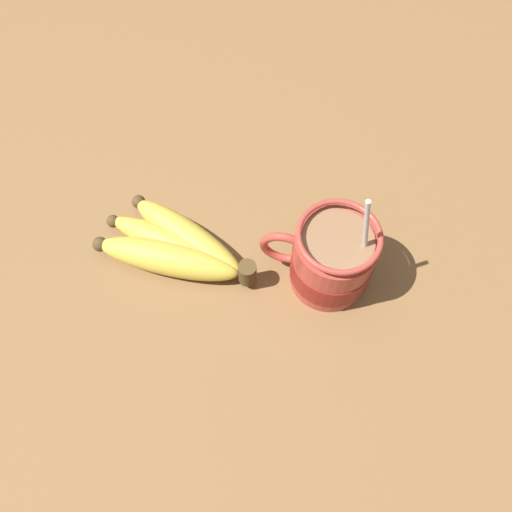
{
  "coord_description": "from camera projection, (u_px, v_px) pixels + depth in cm",
  "views": [
    {
      "loc": [
        0.38,
        25.72,
        53.94
      ],
      "look_at": [
        6.02,
        1.92,
        6.82
      ],
      "focal_mm": 35.0,
      "sensor_mm": 36.0,
      "label": 1
    }
  ],
  "objects": [
    {
      "name": "coffee_mug",
      "position": [
        335.0,
        260.0,
        0.53
      ],
      "size": [
        12.3,
        8.76,
        15.98
      ],
      "color": "#B23D33",
      "rests_on": "table"
    },
    {
      "name": "table",
      "position": [
        310.0,
        274.0,
        0.58
      ],
      "size": [
        120.38,
        120.38,
        2.55
      ],
      "color": "brown",
      "rests_on": "ground"
    },
    {
      "name": "banana_bunch",
      "position": [
        180.0,
        248.0,
        0.56
      ],
      "size": [
        19.06,
        10.08,
        4.14
      ],
      "color": "#4C381E",
      "rests_on": "table"
    }
  ]
}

